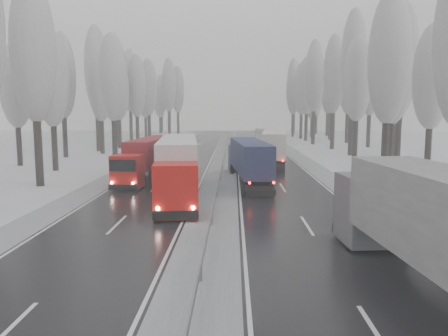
{
  "coord_description": "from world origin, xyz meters",
  "views": [
    {
      "loc": [
        1.2,
        -11.44,
        6.26
      ],
      "look_at": [
        0.52,
        19.69,
        2.2
      ],
      "focal_mm": 35.0,
      "sensor_mm": 36.0,
      "label": 1
    }
  ],
  "objects_px": {
    "truck_red_red": "(149,155)",
    "truck_cream_box": "(274,145)",
    "box_truck_distant": "(263,135)",
    "truck_blue_box": "(248,158)",
    "truck_red_white": "(178,163)"
  },
  "relations": [
    {
      "from": "truck_red_white",
      "to": "truck_red_red",
      "type": "relative_size",
      "value": 1.16
    },
    {
      "from": "box_truck_distant",
      "to": "truck_red_red",
      "type": "height_order",
      "value": "truck_red_red"
    },
    {
      "from": "truck_red_white",
      "to": "truck_cream_box",
      "type": "bearing_deg",
      "value": 59.66
    },
    {
      "from": "truck_blue_box",
      "to": "truck_red_white",
      "type": "relative_size",
      "value": 0.88
    },
    {
      "from": "truck_blue_box",
      "to": "truck_cream_box",
      "type": "bearing_deg",
      "value": 69.96
    },
    {
      "from": "truck_blue_box",
      "to": "box_truck_distant",
      "type": "distance_m",
      "value": 48.71
    },
    {
      "from": "truck_red_red",
      "to": "truck_blue_box",
      "type": "bearing_deg",
      "value": -13.59
    },
    {
      "from": "truck_cream_box",
      "to": "truck_red_white",
      "type": "distance_m",
      "value": 21.49
    },
    {
      "from": "truck_cream_box",
      "to": "box_truck_distant",
      "type": "bearing_deg",
      "value": 93.62
    },
    {
      "from": "truck_cream_box",
      "to": "truck_red_red",
      "type": "xyz_separation_m",
      "value": [
        -12.86,
        -10.33,
        -0.18
      ]
    },
    {
      "from": "box_truck_distant",
      "to": "truck_red_red",
      "type": "distance_m",
      "value": 47.68
    },
    {
      "from": "truck_blue_box",
      "to": "truck_red_white",
      "type": "xyz_separation_m",
      "value": [
        -5.37,
        -6.35,
        0.29
      ]
    },
    {
      "from": "truck_red_red",
      "to": "truck_cream_box",
      "type": "bearing_deg",
      "value": 42.36
    },
    {
      "from": "box_truck_distant",
      "to": "truck_red_white",
      "type": "xyz_separation_m",
      "value": [
        -9.88,
        -54.85,
        0.97
      ]
    },
    {
      "from": "truck_blue_box",
      "to": "truck_cream_box",
      "type": "height_order",
      "value": "truck_cream_box"
    }
  ]
}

